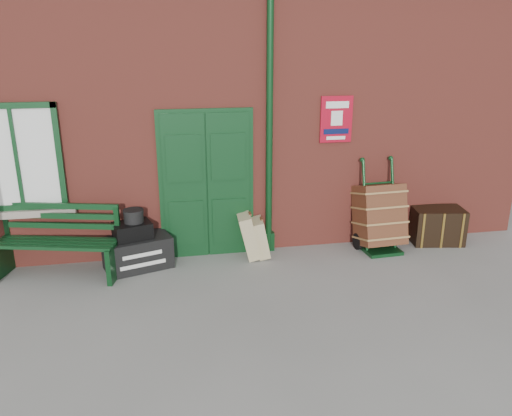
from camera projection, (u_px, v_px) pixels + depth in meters
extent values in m
plane|color=gray|center=(243.00, 296.00, 6.53)|extent=(80.00, 80.00, 0.00)
cube|color=#943B30|center=(211.00, 109.00, 9.17)|extent=(10.00, 4.00, 4.00)
cube|color=#0E3417|center=(207.00, 186.00, 7.49)|extent=(1.42, 0.12, 2.32)
cube|color=white|center=(17.00, 158.00, 6.84)|extent=(1.20, 0.08, 1.50)
cylinder|color=#0D3516|center=(269.00, 125.00, 7.35)|extent=(0.10, 0.10, 4.00)
cube|color=#A90C21|center=(336.00, 119.00, 7.57)|extent=(0.50, 0.03, 0.70)
cube|color=#0E3417|center=(55.00, 243.00, 6.91)|extent=(1.76, 0.87, 0.05)
cube|color=#0E3417|center=(60.00, 216.00, 7.05)|extent=(1.65, 0.48, 0.45)
cube|color=#0D3516|center=(2.00, 258.00, 7.05)|extent=(0.20, 0.51, 0.51)
cube|color=#0D3516|center=(114.00, 262.00, 6.94)|extent=(0.20, 0.51, 0.51)
cube|color=black|center=(138.00, 253.00, 7.28)|extent=(1.05, 0.77, 0.47)
cube|color=black|center=(132.00, 231.00, 7.16)|extent=(0.61, 0.51, 0.23)
cylinder|color=black|center=(134.00, 216.00, 7.13)|extent=(0.35, 0.35, 0.19)
cube|color=tan|center=(249.00, 235.00, 7.64)|extent=(0.37, 0.50, 0.70)
cube|color=tan|center=(260.00, 237.00, 7.69)|extent=(0.31, 0.45, 0.60)
cube|color=#0D3516|center=(382.00, 251.00, 7.88)|extent=(0.58, 0.43, 0.06)
cylinder|color=#0D3516|center=(365.00, 206.00, 7.79)|extent=(0.07, 0.39, 1.41)
cylinder|color=#0D3516|center=(393.00, 204.00, 7.91)|extent=(0.07, 0.39, 1.41)
cylinder|color=black|center=(358.00, 241.00, 7.98)|extent=(0.07, 0.27, 0.27)
cylinder|color=black|center=(394.00, 238.00, 8.13)|extent=(0.07, 0.27, 0.27)
cube|color=brown|center=(379.00, 214.00, 7.88)|extent=(0.73, 0.78, 1.04)
cube|color=black|center=(437.00, 225.00, 8.23)|extent=(0.89, 0.66, 0.59)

